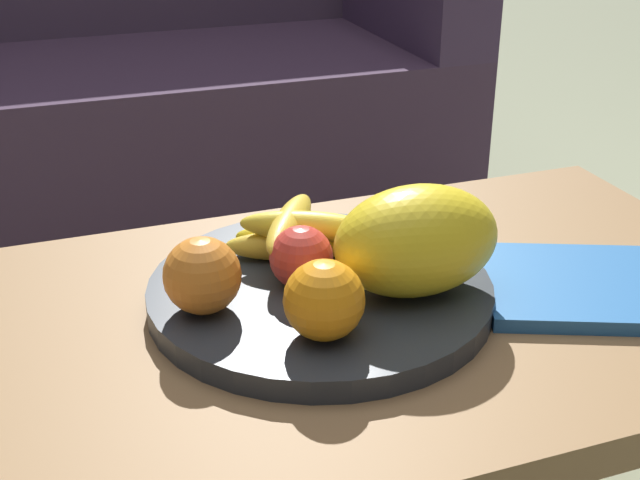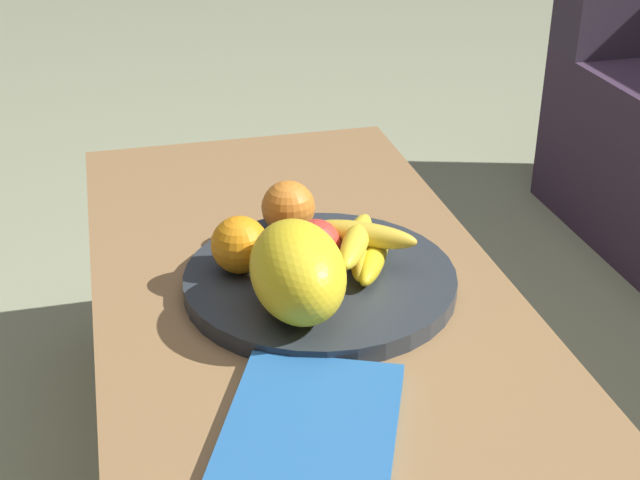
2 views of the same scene
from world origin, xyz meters
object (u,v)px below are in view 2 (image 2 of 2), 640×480
Objects in this scene: banana_bunch at (364,246)px; coffee_table at (300,306)px; fruit_bowl at (320,281)px; apple_front at (316,244)px; melon_large_front at (297,271)px; orange_front at (240,245)px; orange_left at (288,207)px; magazine at (310,432)px.

coffee_table is at bearing -109.13° from banana_bunch.
coffee_table is 2.96× the size of fruit_bowl.
melon_large_front is at bearing -24.66° from apple_front.
banana_bunch is (0.03, 0.16, -0.01)m from orange_front.
fruit_bowl is at bearing 150.10° from melon_large_front.
banana_bunch reaches higher than coffee_table.
orange_front is 0.17m from banana_bunch.
banana_bunch is (-0.09, 0.11, -0.03)m from melon_large_front.
orange_left is at bearing 170.89° from melon_large_front.
magazine is (0.42, -0.07, -0.06)m from orange_left.
apple_front is at bearing 59.56° from coffee_table.
orange_left is 0.47× the size of banana_bunch.
banana_bunch is at bearing 31.72° from orange_left.
orange_front is at bearing -107.71° from fruit_bowl.
apple_front is 0.06m from banana_bunch.
apple_front reaches higher than magazine.
coffee_table is 0.15m from orange_left.
orange_left reaches higher than apple_front.
fruit_bowl is 5.47× the size of apple_front.
orange_front is 0.47× the size of banana_bunch.
melon_large_front is 1.06× the size of banana_bunch.
apple_front is at bearing 155.34° from melon_large_front.
fruit_bowl is 1.47× the size of magazine.
fruit_bowl is 0.14m from orange_left.
banana_bunch is at bearing 93.95° from fruit_bowl.
orange_left is 0.31× the size of magazine.
orange_front is at bearing -41.96° from orange_left.
magazine reaches higher than coffee_table.
orange_front and orange_left have the same top height.
magazine is at bearing -9.23° from orange_left.
melon_large_front reaches higher than fruit_bowl.
banana_bunch is (-0.00, 0.06, 0.04)m from fruit_bowl.
melon_large_front is at bearing -29.90° from fruit_bowl.
orange_front is at bearing -89.71° from coffee_table.
orange_left is at bearing -166.32° from magazine.
fruit_bowl is at bearing -86.05° from banana_bunch.
orange_left reaches higher than coffee_table.
melon_large_front is 0.13m from orange_front.
magazine is (0.21, -0.03, -0.07)m from melon_large_front.
apple_front is at bearing -171.96° from magazine.
melon_large_front is 0.22m from orange_left.
magazine is (0.29, -0.08, -0.00)m from fruit_bowl.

